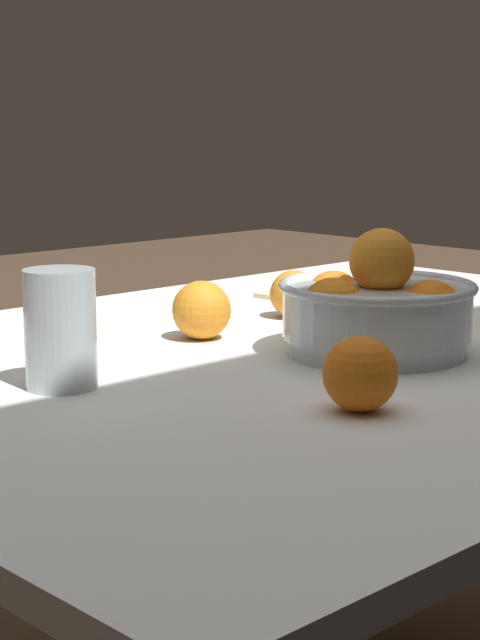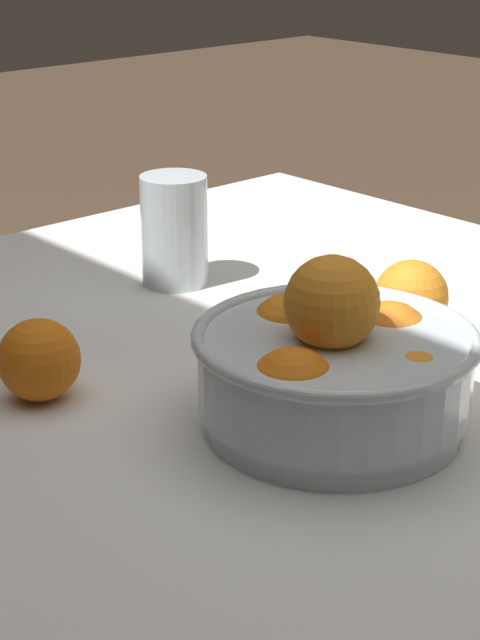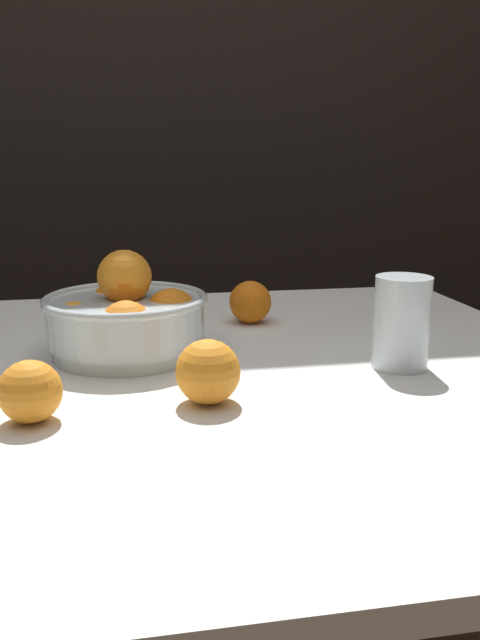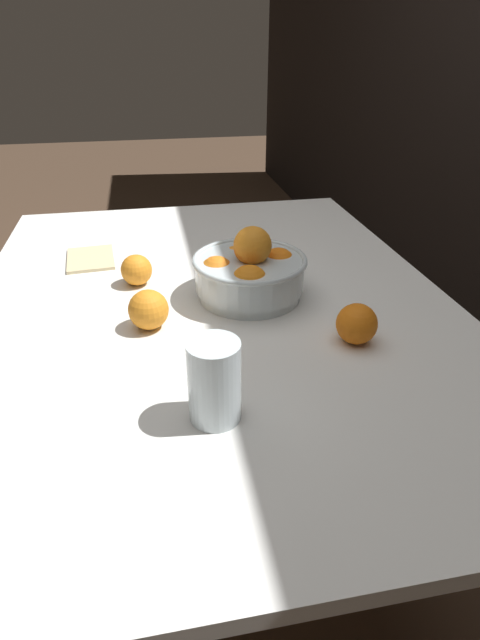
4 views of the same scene
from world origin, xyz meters
name	(u,v)px [view 3 (image 3 of 4)]	position (x,y,z in m)	size (l,w,h in m)	color
back_wall	(118,55)	(0.00, 1.11, 1.30)	(8.00, 0.05, 2.60)	black
dining_table	(130,410)	(0.00, 0.00, 0.64)	(1.41, 1.06, 0.70)	white
fruit_bowl	(126,316)	(0.00, 0.08, 0.76)	(0.25, 0.25, 0.16)	silver
juice_glass	(401,326)	(0.39, -0.05, 0.77)	(0.08, 0.08, 0.13)	#F4A314
orange_loose_near_bowl	(250,302)	(0.23, 0.25, 0.74)	(0.08, 0.08, 0.08)	orange
orange_loose_front	(208,372)	(0.10, -0.14, 0.74)	(0.08, 0.08, 0.08)	orange
orange_loose_aside	(30,391)	(-0.11, -0.16, 0.74)	(0.07, 0.07, 0.07)	orange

